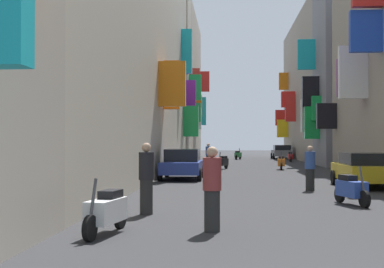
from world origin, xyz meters
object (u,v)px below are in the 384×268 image
Objects in this scene: parked_car_yellow at (365,169)px; scooter_green at (238,155)px; scooter_orange at (281,162)px; pedestrian_crossing at (146,179)px; parked_car_grey at (282,152)px; scooter_white at (106,211)px; scooter_black at (223,162)px; scooter_red at (291,156)px; pedestrian_near_right at (212,189)px; pedestrian_mid_street at (310,168)px; scooter_blue at (351,189)px; parked_car_blue at (182,163)px; pedestrian_near_left at (208,155)px.

parked_car_yellow reaches higher than scooter_green.
scooter_orange is 1.05× the size of pedestrian_crossing.
parked_car_grey is 2.19× the size of scooter_white.
parked_car_grey is 2.43× the size of scooter_black.
parked_car_yellow reaches higher than scooter_black.
scooter_orange is at bearing -99.17° from scooter_red.
pedestrian_near_right reaches higher than scooter_black.
parked_car_yellow is at bearing 31.80° from pedestrian_mid_street.
pedestrian_near_right reaches higher than scooter_blue.
scooter_blue and scooter_green have the same top height.
pedestrian_near_right is 1.04× the size of pedestrian_mid_street.
parked_car_yellow reaches higher than scooter_blue.
scooter_blue is (-1.96, -39.14, -0.29)m from parked_car_grey.
scooter_orange is at bearing 57.15° from parked_car_blue.
pedestrian_near_left reaches higher than pedestrian_mid_street.
parked_car_blue is 30.22m from parked_car_grey.
pedestrian_crossing is at bearing 83.19° from scooter_white.
scooter_white is 2.14m from pedestrian_near_right.
pedestrian_crossing is (-5.39, -20.83, 0.43)m from scooter_orange.
scooter_black is 1.04× the size of pedestrian_near_left.
pedestrian_mid_street is at bearing -76.86° from scooter_black.
pedestrian_near_right is at bearing -118.53° from parked_car_yellow.
pedestrian_mid_street reaches higher than scooter_white.
pedestrian_near_right is at bearing -89.85° from scooter_black.
scooter_blue is at bearing -78.32° from scooter_black.
scooter_green is at bearing 85.49° from scooter_white.
pedestrian_mid_street is (2.07, -32.34, 0.36)m from scooter_green.
scooter_red is at bearing 80.93° from pedestrian_near_right.
scooter_orange is 1.12× the size of pedestrian_near_left.
pedestrian_crossing is (-1.65, -21.09, 0.43)m from scooter_black.
scooter_white and scooter_blue have the same top height.
parked_car_grey is (0.11, 33.38, 0.02)m from parked_car_yellow.
pedestrian_near_right is at bearing -54.02° from pedestrian_crossing.
scooter_orange is at bearing -32.79° from pedestrian_near_left.
scooter_red is (7.69, 21.74, -0.29)m from parked_car_blue.
scooter_green is 32.41m from pedestrian_mid_street.
parked_car_blue is 2.18× the size of scooter_orange.
parked_car_grey is 2.25× the size of scooter_orange.
pedestrian_near_left reaches higher than parked_car_yellow.
scooter_blue is at bearing -60.02° from parked_car_blue.
parked_car_yellow is 2.38× the size of pedestrian_near_left.
scooter_blue is (-1.84, -5.76, -0.27)m from parked_car_yellow.
scooter_blue is at bearing -77.15° from pedestrian_near_left.
scooter_white is 10.86m from pedestrian_mid_street.
pedestrian_near_left is (-6.89, -17.53, 0.08)m from parked_car_grey.
scooter_blue and scooter_orange have the same top height.
pedestrian_near_left is (0.94, 26.74, 0.37)m from scooter_white.
scooter_orange is (-0.14, 18.53, 0.00)m from scooter_blue.
pedestrian_near_right is at bearing -99.01° from scooter_orange.
parked_car_blue reaches higher than scooter_green.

